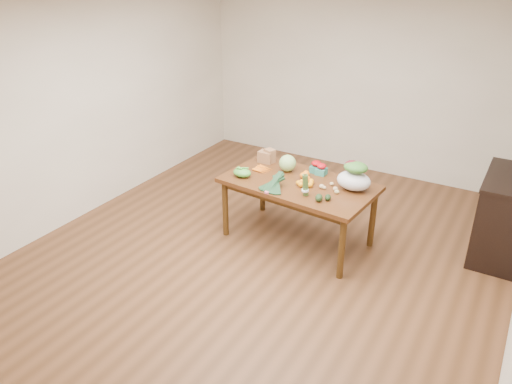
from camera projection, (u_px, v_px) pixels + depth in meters
The scene contains 25 objects.
floor at pixel (262, 258), 5.54m from camera, with size 6.00×6.00×0.00m, color brown.
room_walls at pixel (263, 144), 4.95m from camera, with size 5.02×6.02×2.70m.
dining_table at pixel (298, 212), 5.74m from camera, with size 1.67×0.93×0.75m, color #562914.
cabinet at pixel (504, 216), 5.43m from camera, with size 0.52×1.02×0.94m, color black.
dish_towel at pixel (479, 205), 5.50m from camera, with size 0.02×0.28×0.45m, color white.
paper_bag at pixel (266, 156), 6.05m from camera, with size 0.24×0.20×0.17m, color olive, non-canonical shape.
cabbage at pixel (288, 163), 5.80m from camera, with size 0.20×0.20×0.20m, color #A2DC7F.
strawberry_basket_a at pixel (316, 168), 5.79m from camera, with size 0.12×0.12×0.11m, color #AD0B14, non-canonical shape.
strawberry_basket_b at pixel (321, 170), 5.73m from camera, with size 0.12×0.12×0.11m, color red, non-canonical shape.
orange_a at pixel (303, 176), 5.64m from camera, with size 0.07×0.07×0.07m, color orange.
orange_b at pixel (306, 174), 5.67m from camera, with size 0.08×0.08×0.08m, color orange.
orange_c at pixel (307, 179), 5.54m from camera, with size 0.08×0.08×0.08m, color orange.
mandarin_cluster at pixel (305, 181), 5.48m from camera, with size 0.18×0.18×0.09m, color #F2A20E, non-canonical shape.
carrots at pixel (263, 170), 5.85m from camera, with size 0.22×0.19×0.03m, color orange, non-canonical shape.
snap_pea_bag at pixel (242, 173), 5.68m from camera, with size 0.22×0.16×0.10m, color #50A638.
kale_bunch at pixel (272, 183), 5.35m from camera, with size 0.32×0.40×0.16m, color black, non-canonical shape.
asparagus_bundle at pixel (305, 185), 5.21m from camera, with size 0.08×0.08×0.25m, color #537C38, non-canonical shape.
potato_a at pixel (322, 186), 5.41m from camera, with size 0.06×0.05×0.05m, color #D8BA7D.
potato_b at pixel (324, 188), 5.40m from camera, with size 0.04×0.04×0.04m, color #D9AF7D.
potato_c at pixel (335, 189), 5.35m from camera, with size 0.06×0.05×0.05m, color tan.
potato_d at pixel (332, 184), 5.48m from camera, with size 0.05×0.04×0.04m, color tan.
potato_e at pixel (337, 192), 5.29m from camera, with size 0.05×0.05×0.04m, color tan.
avocado_a at pixel (319, 198), 5.13m from camera, with size 0.08×0.11×0.08m, color black.
avocado_b at pixel (328, 197), 5.15m from camera, with size 0.06×0.09×0.06m, color black.
salad_bag at pixel (354, 177), 5.34m from camera, with size 0.37×0.28×0.29m, color silver, non-canonical shape.
Camera 1 is at (2.30, -4.05, 3.09)m, focal length 35.00 mm.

